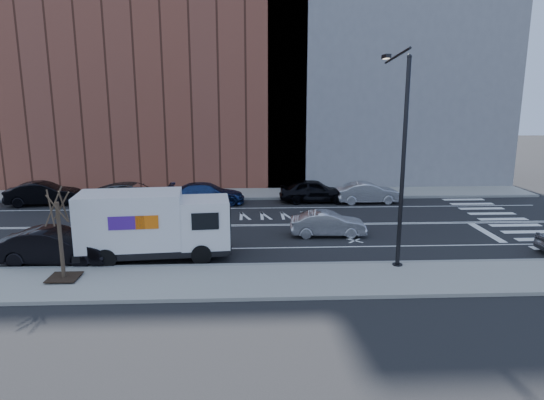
{
  "coord_description": "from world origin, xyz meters",
  "views": [
    {
      "loc": [
        0.58,
        -27.26,
        7.5
      ],
      "look_at": [
        1.85,
        0.44,
        1.4
      ],
      "focal_mm": 32.0,
      "sensor_mm": 36.0,
      "label": 1
    }
  ],
  "objects": [
    {
      "name": "far_parked_b",
      "position": [
        -13.6,
        5.97,
        0.79
      ],
      "size": [
        5.0,
        2.3,
        1.59
      ],
      "primitive_type": "imported",
      "rotation": [
        0.0,
        0.0,
        1.7
      ],
      "color": "black",
      "rests_on": "ground"
    },
    {
      "name": "street_tree",
      "position": [
        -7.0,
        -8.4,
        1.45
      ],
      "size": [
        1.2,
        1.2,
        3.75
      ],
      "color": "black",
      "rests_on": "ground"
    },
    {
      "name": "far_parked_d",
      "position": [
        -2.4,
        5.65,
        0.75
      ],
      "size": [
        5.24,
        2.36,
        1.49
      ],
      "primitive_type": "imported",
      "rotation": [
        0.0,
        0.0,
        1.63
      ],
      "color": "navy",
      "rests_on": "ground"
    },
    {
      "name": "far_parked_c",
      "position": [
        -7.41,
        5.54,
        0.79
      ],
      "size": [
        5.86,
        3.07,
        1.57
      ],
      "primitive_type": "imported",
      "rotation": [
        0.0,
        0.0,
        1.49
      ],
      "color": "#52555A",
      "rests_on": "ground"
    },
    {
      "name": "driving_sedan",
      "position": [
        4.73,
        -2.3,
        0.66
      ],
      "size": [
        4.06,
        1.53,
        1.33
      ],
      "primitive_type": "imported",
      "rotation": [
        0.0,
        0.0,
        1.54
      ],
      "color": "#A7A6AB",
      "rests_on": "ground"
    },
    {
      "name": "near_parked_rear_a",
      "position": [
        -8.18,
        -6.07,
        0.81
      ],
      "size": [
        5.0,
        2.02,
        1.61
      ],
      "primitive_type": "imported",
      "rotation": [
        0.0,
        0.0,
        1.51
      ],
      "color": "black",
      "rests_on": "ground"
    },
    {
      "name": "bldg_concrete",
      "position": [
        12.0,
        15.6,
        13.0
      ],
      "size": [
        20.0,
        10.0,
        26.0
      ],
      "primitive_type": "cube",
      "color": "slate",
      "rests_on": "ground"
    },
    {
      "name": "bldg_brick",
      "position": [
        -8.0,
        15.6,
        11.0
      ],
      "size": [
        26.0,
        10.0,
        22.0
      ],
      "primitive_type": "cube",
      "color": "brown",
      "rests_on": "ground"
    },
    {
      "name": "fedex_van",
      "position": [
        -3.88,
        -5.6,
        1.65
      ],
      "size": [
        7.07,
        2.96,
        3.15
      ],
      "rotation": [
        0.0,
        0.0,
        0.09
      ],
      "color": "black",
      "rests_on": "ground"
    },
    {
      "name": "far_parked_f",
      "position": [
        8.8,
        5.54,
        0.73
      ],
      "size": [
        4.47,
        1.71,
        1.45
      ],
      "primitive_type": "imported",
      "rotation": [
        0.0,
        0.0,
        1.61
      ],
      "color": "#B4B5B9",
      "rests_on": "ground"
    },
    {
      "name": "sidewalk_far",
      "position": [
        0.0,
        8.8,
        0.07
      ],
      "size": [
        44.0,
        3.6,
        0.15
      ],
      "primitive_type": "cube",
      "color": "gray",
      "rests_on": "ground"
    },
    {
      "name": "ground",
      "position": [
        0.0,
        0.0,
        0.0
      ],
      "size": [
        120.0,
        120.0,
        0.0
      ],
      "primitive_type": "plane",
      "color": "black",
      "rests_on": "ground"
    },
    {
      "name": "curb_near",
      "position": [
        0.0,
        -7.0,
        0.08
      ],
      "size": [
        44.0,
        0.25,
        0.17
      ],
      "primitive_type": "cube",
      "color": "gray",
      "rests_on": "ground"
    },
    {
      "name": "crosswalk",
      "position": [
        16.0,
        0.0,
        0.0
      ],
      "size": [
        3.0,
        14.0,
        0.01
      ],
      "primitive_type": null,
      "color": "white",
      "rests_on": "ground"
    },
    {
      "name": "curb_far",
      "position": [
        0.0,
        7.0,
        0.08
      ],
      "size": [
        44.0,
        0.25,
        0.17
      ],
      "primitive_type": "cube",
      "color": "gray",
      "rests_on": "ground"
    },
    {
      "name": "sidewalk_near",
      "position": [
        0.0,
        -8.8,
        0.07
      ],
      "size": [
        44.0,
        3.6,
        0.15
      ],
      "primitive_type": "cube",
      "color": "gray",
      "rests_on": "ground"
    },
    {
      "name": "road_markings",
      "position": [
        0.0,
        0.0,
        0.0
      ],
      "size": [
        40.0,
        8.6,
        0.01
      ],
      "primitive_type": null,
      "color": "white",
      "rests_on": "ground"
    },
    {
      "name": "streetlight",
      "position": [
        7.0,
        -6.91,
        5.08
      ],
      "size": [
        0.44,
        4.02,
        9.34
      ],
      "color": "black",
      "rests_on": "ground"
    },
    {
      "name": "far_parked_e",
      "position": [
        5.05,
        5.99,
        0.82
      ],
      "size": [
        4.83,
        1.98,
        1.64
      ],
      "primitive_type": "imported",
      "rotation": [
        0.0,
        0.0,
        1.56
      ],
      "color": "black",
      "rests_on": "ground"
    }
  ]
}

